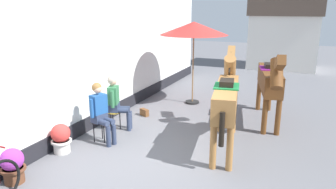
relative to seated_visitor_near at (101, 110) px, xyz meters
The scene contains 11 objects.
ground_plane 3.25m from the seated_visitor_near, 57.94° to the left, with size 40.00×40.00×0.00m, color slate.
pub_facade_wall 1.65m from the seated_visitor_near, 126.65° to the left, with size 0.34×14.00×3.40m.
distant_cottage 11.88m from the seated_visitor_near, 74.95° to the left, with size 3.40×2.60×3.50m.
seated_visitor_near is the anchor object (origin of this frame).
seated_visitor_far 0.82m from the seated_visitor_near, 97.14° to the left, with size 0.61×0.49×1.39m.
saddled_horse_near 2.81m from the seated_visitor_near, 18.92° to the left, with size 0.81×2.98×2.06m.
saddled_horse_far 4.39m from the seated_visitor_near, 40.30° to the left, with size 0.90×2.96×2.06m.
flower_planter_near 2.16m from the seated_visitor_near, 101.38° to the right, with size 0.43×0.43×0.64m.
flower_planter_far 1.03m from the seated_visitor_near, 120.28° to the right, with size 0.43×0.43×0.64m.
cafe_parasol 4.14m from the seated_visitor_near, 76.25° to the left, with size 2.10×2.10×2.58m.
satchel_bag 2.11m from the seated_visitor_near, 88.42° to the left, with size 0.28×0.12×0.20m, color brown.
Camera 1 is at (2.37, -5.24, 3.00)m, focal length 33.65 mm.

